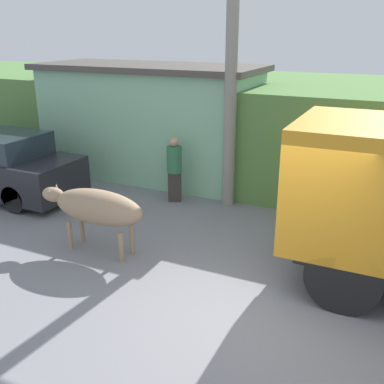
# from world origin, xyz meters

# --- Properties ---
(ground_plane) EXTENTS (60.00, 60.00, 0.00)m
(ground_plane) POSITION_xyz_m (0.00, 0.00, 0.00)
(ground_plane) COLOR gray
(hillside_embankment) EXTENTS (32.00, 6.02, 2.66)m
(hillside_embankment) POSITION_xyz_m (0.00, 7.05, 1.33)
(hillside_embankment) COLOR #568442
(hillside_embankment) RESTS_ON ground_plane
(building_backdrop) EXTENTS (6.32, 2.70, 3.13)m
(building_backdrop) POSITION_xyz_m (-5.02, 5.21, 1.58)
(building_backdrop) COLOR #8CC69E
(building_backdrop) RESTS_ON ground_plane
(brown_cow) EXTENTS (2.25, 0.66, 1.24)m
(brown_cow) POSITION_xyz_m (-3.45, 0.51, 0.90)
(brown_cow) COLOR #9E7F60
(brown_cow) RESTS_ON ground_plane
(pedestrian_on_hill) EXTENTS (0.48, 0.48, 1.60)m
(pedestrian_on_hill) POSITION_xyz_m (-3.37, 3.52, 0.87)
(pedestrian_on_hill) COLOR #38332D
(pedestrian_on_hill) RESTS_ON ground_plane
(utility_pole) EXTENTS (0.90, 0.28, 6.15)m
(utility_pole) POSITION_xyz_m (-2.11, 3.88, 3.17)
(utility_pole) COLOR gray
(utility_pole) RESTS_ON ground_plane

